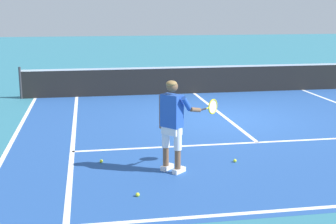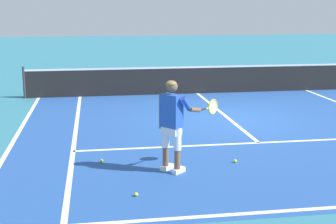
# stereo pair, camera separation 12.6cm
# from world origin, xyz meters

# --- Properties ---
(ground_plane) EXTENTS (80.00, 80.00, 0.00)m
(ground_plane) POSITION_xyz_m (0.00, 0.00, 0.00)
(ground_plane) COLOR teal
(court_inner_surface) EXTENTS (10.98, 10.37, 0.00)m
(court_inner_surface) POSITION_xyz_m (0.00, -0.96, 0.00)
(court_inner_surface) COLOR #234C93
(court_inner_surface) RESTS_ON ground
(line_service) EXTENTS (8.23, 0.10, 0.01)m
(line_service) POSITION_xyz_m (0.00, -2.37, 0.00)
(line_service) COLOR white
(line_service) RESTS_ON ground
(line_centre_service) EXTENTS (0.10, 6.40, 0.01)m
(line_centre_service) POSITION_xyz_m (0.00, 0.83, 0.00)
(line_centre_service) COLOR white
(line_centre_service) RESTS_ON ground
(line_singles_left) EXTENTS (0.10, 9.97, 0.01)m
(line_singles_left) POSITION_xyz_m (-4.12, -0.96, 0.00)
(line_singles_left) COLOR white
(line_singles_left) RESTS_ON ground
(line_doubles_left) EXTENTS (0.10, 9.97, 0.01)m
(line_doubles_left) POSITION_xyz_m (-5.49, -0.96, 0.00)
(line_doubles_left) COLOR white
(line_doubles_left) RESTS_ON ground
(tennis_net) EXTENTS (11.96, 0.08, 1.07)m
(tennis_net) POSITION_xyz_m (0.00, 4.03, 0.50)
(tennis_net) COLOR #333338
(tennis_net) RESTS_ON ground
(tennis_player) EXTENTS (1.18, 0.69, 1.71)m
(tennis_player) POSITION_xyz_m (-2.23, -3.94, 0.99)
(tennis_player) COLOR white
(tennis_player) RESTS_ON ground
(tennis_ball_near_feet) EXTENTS (0.07, 0.07, 0.07)m
(tennis_ball_near_feet) POSITION_xyz_m (-3.01, -5.03, 0.03)
(tennis_ball_near_feet) COLOR #CCE02D
(tennis_ball_near_feet) RESTS_ON ground
(tennis_ball_by_baseline) EXTENTS (0.07, 0.07, 0.07)m
(tennis_ball_by_baseline) POSITION_xyz_m (-3.53, -3.21, 0.03)
(tennis_ball_by_baseline) COLOR #CCE02D
(tennis_ball_by_baseline) RESTS_ON ground
(tennis_ball_mid_court) EXTENTS (0.07, 0.07, 0.07)m
(tennis_ball_mid_court) POSITION_xyz_m (-0.93, -3.63, 0.03)
(tennis_ball_mid_court) COLOR #CCE02D
(tennis_ball_mid_court) RESTS_ON ground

